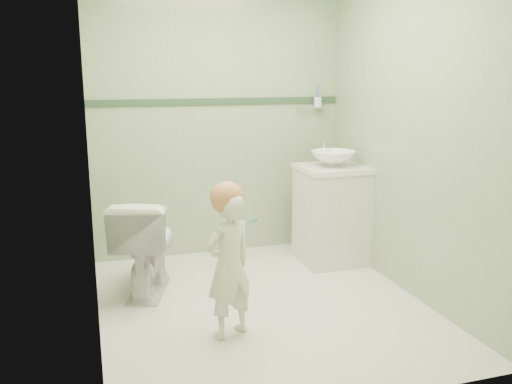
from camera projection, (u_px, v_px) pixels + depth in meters
name	position (u px, v px, depth m)	size (l,w,h in m)	color
ground	(262.00, 305.00, 3.84)	(2.50, 2.50, 0.00)	silver
room_shell	(263.00, 134.00, 3.58)	(2.50, 2.54, 2.40)	#8FB07D
trim_stripe	(218.00, 101.00, 4.71)	(2.20, 0.02, 0.05)	#2A482F
vanity	(331.00, 216.00, 4.65)	(0.52, 0.50, 0.80)	silver
counter	(333.00, 168.00, 4.56)	(0.54, 0.52, 0.04)	white
basin	(333.00, 158.00, 4.55)	(0.37, 0.37, 0.13)	white
faucet	(324.00, 146.00, 4.70)	(0.03, 0.13, 0.18)	silver
cup_holder	(317.00, 102.00, 4.92)	(0.26, 0.07, 0.21)	silver
toilet	(146.00, 245.00, 4.01)	(0.40, 0.71, 0.72)	white
toddler	(229.00, 266.00, 3.31)	(0.33, 0.22, 0.90)	beige
hair_cap	(227.00, 198.00, 3.25)	(0.20, 0.20, 0.20)	#C1794E
teal_toothbrush	(251.00, 221.00, 3.21)	(0.10, 0.14, 0.08)	#158D73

